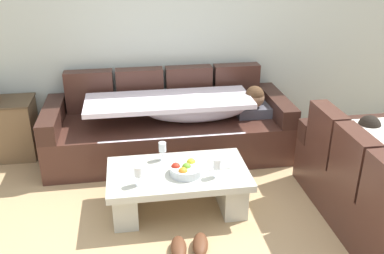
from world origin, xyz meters
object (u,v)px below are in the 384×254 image
object	(u,v)px
wine_glass_near_left	(138,172)
open_magazine	(213,164)
pair_of_shoes	(190,246)
fruit_bowl	(186,169)
wine_glass_near_right	(217,164)
wine_glass_far_back	(162,148)
side_cabinet	(2,129)
coffee_table	(178,185)
couch_along_wall	(173,126)

from	to	relation	value
wine_glass_near_left	open_magazine	size ratio (longest dim) A/B	0.59
pair_of_shoes	fruit_bowl	bearing A→B (deg)	84.94
wine_glass_near_right	open_magazine	distance (m)	0.24
wine_glass_far_back	side_cabinet	distance (m)	1.94
open_magazine	side_cabinet	size ratio (longest dim) A/B	0.39
wine_glass_near_right	side_cabinet	bearing A→B (deg)	145.59
wine_glass_near_right	open_magazine	size ratio (longest dim) A/B	0.59
fruit_bowl	side_cabinet	bearing A→B (deg)	143.81
wine_glass_far_back	open_magazine	xyz separation A→B (m)	(0.43, -0.16, -0.11)
wine_glass_far_back	open_magazine	size ratio (longest dim) A/B	0.59
open_magazine	coffee_table	bearing A→B (deg)	-171.80
couch_along_wall	fruit_bowl	distance (m)	1.10
wine_glass_near_left	wine_glass_near_right	bearing A→B (deg)	2.44
wine_glass_far_back	pair_of_shoes	bearing A→B (deg)	-81.31
fruit_bowl	wine_glass_near_right	world-z (taller)	wine_glass_near_right
side_cabinet	wine_glass_near_left	bearing A→B (deg)	-45.53
couch_along_wall	wine_glass_near_left	size ratio (longest dim) A/B	15.39
coffee_table	side_cabinet	world-z (taller)	side_cabinet
fruit_bowl	pair_of_shoes	distance (m)	0.64
couch_along_wall	wine_glass_far_back	bearing A→B (deg)	-102.57
wine_glass_near_left	wine_glass_near_right	distance (m)	0.65
side_cabinet	pair_of_shoes	xyz separation A→B (m)	(1.76, -1.84, -0.28)
wine_glass_near_left	side_cabinet	distance (m)	2.01
side_cabinet	wine_glass_far_back	bearing A→B (deg)	-32.43
couch_along_wall	open_magazine	xyz separation A→B (m)	(0.24, -0.97, 0.06)
wine_glass_near_left	wine_glass_far_back	distance (m)	0.46
couch_along_wall	wine_glass_near_right	size ratio (longest dim) A/B	15.39
coffee_table	wine_glass_near_right	xyz separation A→B (m)	(0.31, -0.14, 0.26)
couch_along_wall	pair_of_shoes	size ratio (longest dim) A/B	7.86
wine_glass_near_right	wine_glass_far_back	bearing A→B (deg)	138.67
open_magazine	couch_along_wall	bearing A→B (deg)	100.41
wine_glass_far_back	open_magazine	distance (m)	0.47
coffee_table	wine_glass_far_back	size ratio (longest dim) A/B	7.23
fruit_bowl	open_magazine	bearing A→B (deg)	25.30
couch_along_wall	wine_glass_near_left	bearing A→B (deg)	-108.73
coffee_table	pair_of_shoes	distance (m)	0.60
couch_along_wall	fruit_bowl	world-z (taller)	couch_along_wall
couch_along_wall	wine_glass_far_back	distance (m)	0.85
coffee_table	pair_of_shoes	size ratio (longest dim) A/B	3.69
fruit_bowl	wine_glass_near_right	size ratio (longest dim) A/B	1.69
wine_glass_near_right	pair_of_shoes	distance (m)	0.69
side_cabinet	open_magazine	bearing A→B (deg)	-30.13
open_magazine	pair_of_shoes	world-z (taller)	open_magazine
couch_along_wall	wine_glass_near_left	distance (m)	1.29
side_cabinet	fruit_bowl	bearing A→B (deg)	-36.19
fruit_bowl	wine_glass_far_back	xyz separation A→B (m)	(-0.17, 0.28, 0.07)
couch_along_wall	wine_glass_near_left	world-z (taller)	couch_along_wall
fruit_bowl	wine_glass_near_left	distance (m)	0.42
side_cabinet	pair_of_shoes	size ratio (longest dim) A/B	2.21
pair_of_shoes	wine_glass_far_back	bearing A→B (deg)	98.69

